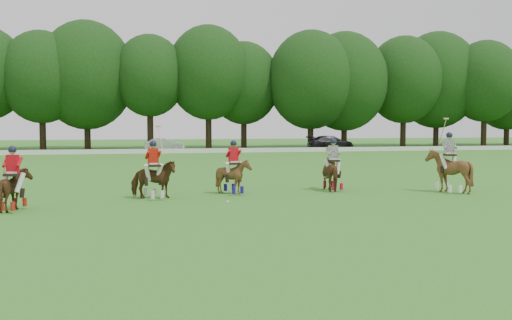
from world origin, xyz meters
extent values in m
plane|color=#337220|center=(0.00, 0.00, 0.00)|extent=(180.00, 180.00, 0.00)
cylinder|color=black|center=(-11.63, 48.49, 2.32)|extent=(0.70, 0.70, 4.64)
ellipsoid|color=black|center=(-11.63, 48.49, 7.95)|extent=(8.80, 8.80, 10.13)
cylinder|color=black|center=(-6.99, 49.52, 2.16)|extent=(0.70, 0.70, 4.31)
ellipsoid|color=black|center=(-6.99, 49.52, 8.31)|extent=(10.67, 10.67, 12.27)
cylinder|color=black|center=(-0.04, 48.00, 2.62)|extent=(0.70, 0.70, 5.24)
ellipsoid|color=black|center=(-0.04, 48.00, 8.26)|extent=(8.06, 8.06, 9.26)
cylinder|color=black|center=(6.63, 48.24, 2.59)|extent=(0.70, 0.70, 5.19)
ellipsoid|color=black|center=(6.63, 48.24, 8.75)|extent=(9.50, 9.50, 10.92)
cylinder|color=black|center=(11.06, 49.62, 2.24)|extent=(0.70, 0.70, 4.48)
ellipsoid|color=black|center=(11.06, 49.62, 7.71)|extent=(8.60, 8.60, 9.89)
cylinder|color=black|center=(18.54, 46.82, 2.11)|extent=(0.70, 0.70, 4.21)
ellipsoid|color=black|center=(18.54, 46.82, 8.00)|extent=(10.11, 10.11, 11.63)
cylinder|color=black|center=(23.25, 48.17, 2.03)|extent=(0.70, 0.70, 4.07)
ellipsoid|color=black|center=(23.25, 48.17, 7.99)|extent=(10.46, 10.46, 12.03)
cylinder|color=black|center=(31.16, 48.38, 2.40)|extent=(0.70, 0.70, 4.79)
ellipsoid|color=black|center=(31.16, 48.38, 8.35)|extent=(9.47, 9.47, 10.89)
cylinder|color=black|center=(36.59, 49.92, 2.22)|extent=(0.70, 0.70, 4.44)
ellipsoid|color=black|center=(36.59, 49.92, 8.51)|extent=(10.84, 10.84, 12.47)
cylinder|color=black|center=(41.42, 46.74, 2.43)|extent=(0.70, 0.70, 4.86)
ellipsoid|color=black|center=(41.42, 46.74, 8.21)|extent=(8.94, 8.94, 10.28)
cylinder|color=black|center=(46.86, 49.73, 1.95)|extent=(0.70, 0.70, 3.90)
ellipsoid|color=black|center=(46.86, 49.73, 7.38)|extent=(9.29, 9.29, 10.68)
cube|color=white|center=(0.00, 38.00, 0.22)|extent=(120.00, 0.10, 0.44)
imported|color=#A7A7AC|center=(1.20, 42.50, 0.67)|extent=(4.13, 1.58, 1.34)
imported|color=black|center=(19.50, 42.50, 0.77)|extent=(5.42, 2.52, 1.53)
imported|color=#4F2E15|center=(-5.86, 2.00, 0.68)|extent=(1.02, 1.72, 1.36)
cube|color=black|center=(-5.86, 2.00, 1.18)|extent=(0.54, 0.63, 0.08)
cylinder|color=tan|center=(-6.16, 2.05, 1.10)|extent=(0.07, 0.21, 1.29)
imported|color=#4F2E15|center=(-1.34, 4.03, 0.73)|extent=(1.68, 1.52, 1.46)
cube|color=black|center=(-1.34, 4.03, 1.26)|extent=(0.55, 0.64, 0.08)
cylinder|color=tan|center=(-1.05, 4.10, 2.18)|extent=(0.20, 0.76, 1.08)
imported|color=#4F2E15|center=(1.86, 4.88, 0.71)|extent=(1.34, 1.45, 1.42)
cube|color=black|center=(1.86, 4.88, 1.23)|extent=(0.52, 0.62, 0.08)
cylinder|color=tan|center=(2.15, 4.92, 1.15)|extent=(0.06, 0.21, 1.29)
imported|color=#4F2E15|center=(6.18, 5.20, 0.73)|extent=(0.80, 1.74, 1.46)
cube|color=black|center=(6.18, 5.20, 1.27)|extent=(0.44, 0.56, 0.08)
cylinder|color=tan|center=(5.88, 5.20, 1.19)|extent=(0.03, 0.21, 1.29)
imported|color=#4F2E15|center=(10.58, 3.54, 0.89)|extent=(1.64, 1.79, 1.78)
cube|color=black|center=(10.58, 3.54, 1.55)|extent=(0.51, 0.61, 0.08)
cylinder|color=tan|center=(10.28, 3.58, 2.47)|extent=(0.13, 0.77, 1.08)
sphere|color=white|center=(1.19, 2.33, 0.04)|extent=(0.09, 0.09, 0.09)
camera|label=1|loc=(-2.11, -17.51, 2.80)|focal=40.00mm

